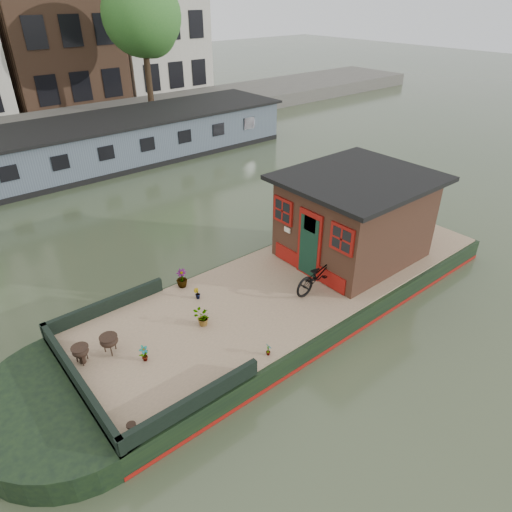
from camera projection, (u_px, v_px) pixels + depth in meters
ground at (295, 300)px, 12.55m from camera, size 120.00×120.00×0.00m
houseboat_hull at (258, 311)px, 11.68m from camera, size 14.01×4.02×0.60m
houseboat_deck at (296, 281)px, 12.23m from camera, size 11.80×3.80×0.05m
bow_bulwark at (118, 360)px, 9.35m from camera, size 3.00×4.00×0.35m
cabin at (354, 216)px, 12.79m from camera, size 4.00×3.50×2.42m
bicycle at (319, 273)px, 11.69m from camera, size 1.73×0.69×0.89m
potted_plant_a at (144, 354)px, 9.48m from camera, size 0.23×0.18×0.39m
potted_plant_b at (197, 294)px, 11.44m from camera, size 0.20×0.20×0.29m
potted_plant_c at (202, 318)px, 10.49m from camera, size 0.40×0.35×0.42m
potted_plant_d at (182, 278)px, 11.84m from camera, size 0.38×0.38×0.51m
potted_plant_e at (268, 349)px, 9.66m from camera, size 0.15×0.18×0.30m
brazier_front at (110, 344)px, 9.69m from camera, size 0.51×0.51×0.44m
brazier_rear at (81, 355)px, 9.45m from camera, size 0.45×0.45×0.41m
bollard_port at (83, 358)px, 9.48m from camera, size 0.19×0.19×0.22m
bollard_stbd at (132, 428)px, 7.99m from camera, size 0.17×0.17×0.20m
far_houseboat at (89, 147)px, 21.36m from camera, size 20.40×4.40×2.11m
quay at (46, 130)px, 25.95m from camera, size 60.00×6.00×0.90m
tree_right at (144, 19)px, 25.61m from camera, size 4.40×4.40×7.40m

